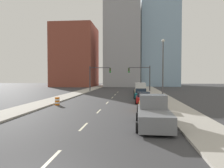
% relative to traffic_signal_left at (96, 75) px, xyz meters
% --- Properties ---
extents(sidewalk_left, '(3.17, 97.10, 0.15)m').
position_rel_traffic_signal_left_xyz_m(sidewalk_left, '(-2.70, 4.78, -3.81)').
color(sidewalk_left, '#ADA89E').
rests_on(sidewalk_left, ground).
extents(sidewalk_right, '(3.17, 97.10, 0.15)m').
position_rel_traffic_signal_left_xyz_m(sidewalk_right, '(13.14, 4.78, -3.81)').
color(sidewalk_right, '#ADA89E').
rests_on(sidewalk_right, ground).
extents(lane_stripe_at_2m, '(0.16, 2.40, 0.01)m').
position_rel_traffic_signal_left_xyz_m(lane_stripe_at_2m, '(5.22, -41.77, -3.88)').
color(lane_stripe_at_2m, beige).
rests_on(lane_stripe_at_2m, ground).
extents(lane_stripe_at_8m, '(0.16, 2.40, 0.01)m').
position_rel_traffic_signal_left_xyz_m(lane_stripe_at_8m, '(5.22, -35.76, -3.88)').
color(lane_stripe_at_8m, beige).
rests_on(lane_stripe_at_8m, ground).
extents(lane_stripe_at_15m, '(0.16, 2.40, 0.01)m').
position_rel_traffic_signal_left_xyz_m(lane_stripe_at_15m, '(5.22, -29.11, -3.88)').
color(lane_stripe_at_15m, beige).
rests_on(lane_stripe_at_15m, ground).
extents(lane_stripe_at_22m, '(0.16, 2.40, 0.01)m').
position_rel_traffic_signal_left_xyz_m(lane_stripe_at_22m, '(5.22, -22.13, -3.88)').
color(lane_stripe_at_22m, beige).
rests_on(lane_stripe_at_22m, ground).
extents(lane_stripe_at_29m, '(0.16, 2.40, 0.01)m').
position_rel_traffic_signal_left_xyz_m(lane_stripe_at_29m, '(5.22, -15.08, -3.88)').
color(lane_stripe_at_29m, beige).
rests_on(lane_stripe_at_29m, ground).
extents(lane_stripe_at_34m, '(0.16, 2.40, 0.01)m').
position_rel_traffic_signal_left_xyz_m(lane_stripe_at_34m, '(5.22, -9.74, -3.88)').
color(lane_stripe_at_34m, beige).
rests_on(lane_stripe_at_34m, ground).
extents(lane_stripe_at_41m, '(0.16, 2.40, 0.01)m').
position_rel_traffic_signal_left_xyz_m(lane_stripe_at_41m, '(5.22, -2.68, -3.88)').
color(lane_stripe_at_41m, beige).
rests_on(lane_stripe_at_41m, ground).
extents(building_brick_left, '(14.00, 16.00, 21.02)m').
position_rel_traffic_signal_left_xyz_m(building_brick_left, '(-11.76, 25.22, 6.63)').
color(building_brick_left, brown).
rests_on(building_brick_left, ground).
extents(building_office_center, '(12.00, 20.00, 29.34)m').
position_rel_traffic_signal_left_xyz_m(building_office_center, '(4.82, 29.22, 10.79)').
color(building_office_center, '#99999E').
rests_on(building_office_center, ground).
extents(building_glass_right, '(13.00, 20.00, 38.55)m').
position_rel_traffic_signal_left_xyz_m(building_glass_right, '(17.80, 33.22, 15.39)').
color(building_glass_right, '#8CADC6').
rests_on(building_glass_right, ground).
extents(traffic_signal_left, '(5.05, 0.35, 5.89)m').
position_rel_traffic_signal_left_xyz_m(traffic_signal_left, '(0.00, 0.00, 0.00)').
color(traffic_signal_left, '#38383D').
rests_on(traffic_signal_left, ground).
extents(traffic_signal_right, '(5.05, 0.35, 5.89)m').
position_rel_traffic_signal_left_xyz_m(traffic_signal_right, '(10.84, 0.00, 0.00)').
color(traffic_signal_right, '#38383D').
rests_on(traffic_signal_right, ground).
extents(traffic_barrel, '(0.56, 0.56, 0.95)m').
position_rel_traffic_signal_left_xyz_m(traffic_barrel, '(-0.49, -25.01, -3.41)').
color(traffic_barrel, orange).
rests_on(traffic_barrel, ground).
extents(street_lamp, '(0.44, 0.44, 8.84)m').
position_rel_traffic_signal_left_xyz_m(street_lamp, '(12.88, -18.09, 1.21)').
color(street_lamp, '#4C4C51').
rests_on(street_lamp, ground).
extents(pickup_truck_gray, '(2.50, 5.84, 2.13)m').
position_rel_traffic_signal_left_xyz_m(pickup_truck_gray, '(10.02, -35.10, -3.02)').
color(pickup_truck_gray, slate).
rests_on(pickup_truck_gray, ground).
extents(sedan_orange, '(2.25, 4.39, 1.40)m').
position_rel_traffic_signal_left_xyz_m(sedan_orange, '(10.09, -28.21, -3.23)').
color(sedan_orange, orange).
rests_on(sedan_orange, ground).
extents(sedan_red, '(2.20, 4.47, 1.41)m').
position_rel_traffic_signal_left_xyz_m(sedan_red, '(9.94, -21.72, -3.24)').
color(sedan_red, red).
rests_on(sedan_red, ground).
extents(sedan_teal, '(2.23, 4.79, 1.51)m').
position_rel_traffic_signal_left_xyz_m(sedan_teal, '(9.80, -15.54, -3.19)').
color(sedan_teal, '#196B75').
rests_on(sedan_teal, ground).
extents(box_truck_tan, '(2.49, 5.97, 2.26)m').
position_rel_traffic_signal_left_xyz_m(box_truck_tan, '(9.95, -8.43, -2.82)').
color(box_truck_tan, tan).
rests_on(box_truck_tan, ground).
extents(sedan_blue, '(2.28, 4.83, 1.38)m').
position_rel_traffic_signal_left_xyz_m(sedan_blue, '(10.00, -1.58, -3.25)').
color(sedan_blue, navy).
rests_on(sedan_blue, ground).
extents(sedan_silver, '(2.22, 4.24, 1.51)m').
position_rel_traffic_signal_left_xyz_m(sedan_silver, '(10.32, 4.68, -3.20)').
color(sedan_silver, '#B2B2BC').
rests_on(sedan_silver, ground).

